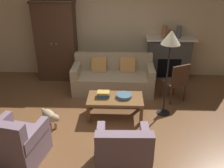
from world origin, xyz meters
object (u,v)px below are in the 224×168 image
(coffee_table, at_px, (115,100))
(armchair_near_left, at_px, (16,144))
(mantel_vase_terracotta, at_px, (164,32))
(side_chair_wooden, at_px, (177,80))
(fruit_bowl, at_px, (124,96))
(book_stack, at_px, (103,94))
(dog, at_px, (50,117))
(armoire, at_px, (57,41))
(mantel_vase_bronze, at_px, (171,34))
(armchair_near_right, at_px, (123,154))
(mantel_vase_slate, at_px, (179,32))
(floor_lamp, at_px, (171,43))
(fireplace, at_px, (169,58))
(couch, at_px, (113,78))

(coffee_table, height_order, armchair_near_left, armchair_near_left)
(mantel_vase_terracotta, xyz_separation_m, side_chair_wooden, (0.14, -1.27, -0.76))
(mantel_vase_terracotta, bearing_deg, fruit_bowl, -117.98)
(book_stack, relative_size, dog, 0.56)
(armoire, relative_size, mantel_vase_terracotta, 6.77)
(armoire, bearing_deg, mantel_vase_bronze, 1.17)
(armchair_near_right, relative_size, side_chair_wooden, 0.98)
(mantel_vase_slate, relative_size, side_chair_wooden, 0.34)
(fruit_bowl, height_order, floor_lamp, floor_lamp)
(book_stack, bearing_deg, fireplace, 50.10)
(coffee_table, bearing_deg, dog, -159.23)
(mantel_vase_terracotta, xyz_separation_m, armchair_near_right, (-1.04, -3.43, -0.95))
(armoire, bearing_deg, mantel_vase_terracotta, 1.24)
(couch, distance_m, floor_lamp, 1.91)
(floor_lamp, height_order, dog, floor_lamp)
(couch, distance_m, armchair_near_right, 2.66)
(coffee_table, relative_size, fruit_bowl, 3.51)
(mantel_vase_slate, xyz_separation_m, armchair_near_left, (-3.05, -3.27, -0.96))
(mantel_vase_bronze, distance_m, armchair_near_left, 4.45)
(mantel_vase_bronze, distance_m, armchair_near_right, 3.75)
(floor_lamp, bearing_deg, book_stack, -175.41)
(armchair_near_left, distance_m, floor_lamp, 3.14)
(mantel_vase_terracotta, bearing_deg, armchair_near_right, -106.82)
(couch, height_order, floor_lamp, floor_lamp)
(mantel_vase_terracotta, bearing_deg, armchair_near_left, -129.47)
(fruit_bowl, bearing_deg, fireplace, 58.22)
(fruit_bowl, bearing_deg, armoire, 133.41)
(armchair_near_left, height_order, side_chair_wooden, side_chair_wooden)
(fireplace, distance_m, armchair_near_left, 4.37)
(mantel_vase_terracotta, xyz_separation_m, mantel_vase_slate, (0.36, 0.00, 0.00))
(coffee_table, bearing_deg, mantel_vase_terracotta, 58.38)
(mantel_vase_bronze, bearing_deg, book_stack, -130.16)
(mantel_vase_terracotta, height_order, side_chair_wooden, mantel_vase_terracotta)
(armoire, height_order, dog, armoire)
(armchair_near_left, height_order, floor_lamp, floor_lamp)
(fireplace, xyz_separation_m, armoire, (-2.95, -0.08, 0.45))
(coffee_table, xyz_separation_m, book_stack, (-0.24, 0.03, 0.11))
(coffee_table, height_order, mantel_vase_terracotta, mantel_vase_terracotta)
(coffee_table, xyz_separation_m, armchair_near_left, (-1.50, -1.33, -0.05))
(armoire, relative_size, floor_lamp, 1.17)
(side_chair_wooden, xyz_separation_m, floor_lamp, (-0.33, -0.54, 1.00))
(fireplace, height_order, coffee_table, fireplace)
(armchair_near_right, distance_m, side_chair_wooden, 2.48)
(armoire, distance_m, floor_lamp, 3.16)
(floor_lamp, xyz_separation_m, dog, (-2.21, -0.59, -1.27))
(fireplace, height_order, side_chair_wooden, fireplace)
(armchair_near_left, bearing_deg, book_stack, 47.17)
(couch, relative_size, armchair_near_left, 2.11)
(couch, xyz_separation_m, side_chair_wooden, (1.41, -0.49, 0.19))
(armoire, height_order, mantel_vase_bronze, armoire)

